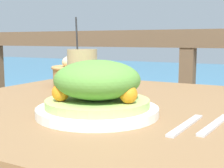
# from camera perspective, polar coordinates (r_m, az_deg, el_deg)

# --- Properties ---
(patio_table) EXTENTS (0.99, 0.94, 0.76)m
(patio_table) POSITION_cam_1_polar(r_m,az_deg,el_deg) (0.91, 0.55, -9.56)
(patio_table) COLOR olive
(patio_table) RESTS_ON ground_plane
(railing_fence) EXTENTS (2.80, 0.08, 0.98)m
(railing_fence) POSITION_cam_1_polar(r_m,az_deg,el_deg) (1.62, 13.60, 1.23)
(railing_fence) COLOR brown
(railing_fence) RESTS_ON ground_plane
(salad_plate) EXTENTS (0.29, 0.29, 0.13)m
(salad_plate) POSITION_cam_1_polar(r_m,az_deg,el_deg) (0.72, -2.68, -1.41)
(salad_plate) COLOR white
(salad_plate) RESTS_ON patio_table
(drink_glass) EXTENTS (0.09, 0.09, 0.24)m
(drink_glass) POSITION_cam_1_polar(r_m,az_deg,el_deg) (0.92, -5.44, 1.80)
(drink_glass) COLOR tan
(drink_glass) RESTS_ON patio_table
(bread_basket) EXTENTS (0.17, 0.17, 0.12)m
(bread_basket) POSITION_cam_1_polar(r_m,az_deg,el_deg) (1.19, -7.07, 2.00)
(bread_basket) COLOR #AD7F47
(bread_basket) RESTS_ON patio_table
(fork) EXTENTS (0.03, 0.18, 0.00)m
(fork) POSITION_cam_1_polar(r_m,az_deg,el_deg) (0.66, 13.37, -7.31)
(fork) COLOR silver
(fork) RESTS_ON patio_table
(knife) EXTENTS (0.03, 0.18, 0.00)m
(knife) POSITION_cam_1_polar(r_m,az_deg,el_deg) (0.68, 18.24, -7.08)
(knife) COLOR silver
(knife) RESTS_ON patio_table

